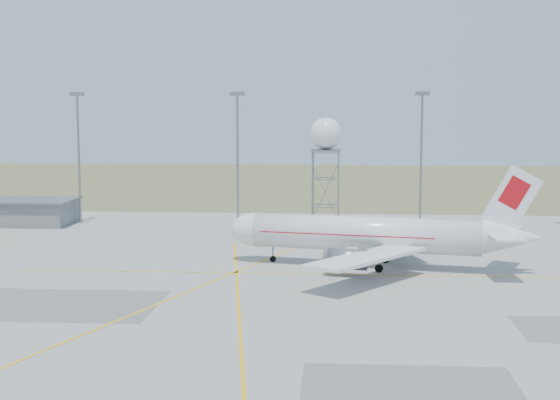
{
  "coord_description": "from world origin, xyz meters",
  "views": [
    {
      "loc": [
        5.12,
        -53.09,
        17.68
      ],
      "look_at": [
        -1.57,
        40.0,
        6.92
      ],
      "focal_mm": 50.0,
      "sensor_mm": 36.0,
      "label": 1
    }
  ],
  "objects": [
    {
      "name": "ground",
      "position": [
        0.0,
        0.0,
        0.0
      ],
      "size": [
        400.0,
        400.0,
        0.0
      ],
      "primitive_type": "plane",
      "color": "#A1A19B",
      "rests_on": "ground"
    },
    {
      "name": "grass_strip",
      "position": [
        0.0,
        140.0,
        0.01
      ],
      "size": [
        400.0,
        120.0,
        0.03
      ],
      "primitive_type": "cube",
      "color": "#5D6B3B",
      "rests_on": "ground"
    },
    {
      "name": "building_grey",
      "position": [
        -45.0,
        64.0,
        1.97
      ],
      "size": [
        19.0,
        10.0,
        3.9
      ],
      "color": "gray",
      "rests_on": "ground"
    },
    {
      "name": "mast_a",
      "position": [
        -35.0,
        66.0,
        12.07
      ],
      "size": [
        2.2,
        0.5,
        20.5
      ],
      "color": "slate",
      "rests_on": "ground"
    },
    {
      "name": "mast_b",
      "position": [
        -10.0,
        66.0,
        12.07
      ],
      "size": [
        2.2,
        0.5,
        20.5
      ],
      "color": "slate",
      "rests_on": "ground"
    },
    {
      "name": "mast_c",
      "position": [
        18.0,
        66.0,
        12.07
      ],
      "size": [
        2.2,
        0.5,
        20.5
      ],
      "color": "slate",
      "rests_on": "ground"
    },
    {
      "name": "airliner_main",
      "position": [
        9.11,
        34.46,
        3.66
      ],
      "size": [
        34.95,
        33.5,
        11.93
      ],
      "rotation": [
        0.0,
        0.0,
        2.95
      ],
      "color": "white",
      "rests_on": "ground"
    },
    {
      "name": "radar_tower",
      "position": [
        3.67,
        58.81,
        9.37
      ],
      "size": [
        4.61,
        4.61,
        16.69
      ],
      "color": "slate",
      "rests_on": "ground"
    }
  ]
}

